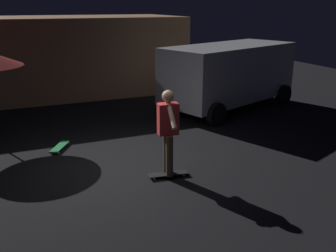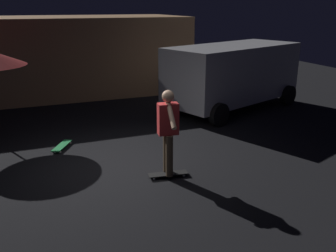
{
  "view_description": "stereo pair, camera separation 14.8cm",
  "coord_description": "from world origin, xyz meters",
  "px_view_note": "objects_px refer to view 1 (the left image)",
  "views": [
    {
      "loc": [
        -1.76,
        -6.91,
        3.23
      ],
      "look_at": [
        0.81,
        -0.74,
        1.05
      ],
      "focal_mm": 39.9,
      "sensor_mm": 36.0,
      "label": 1
    },
    {
      "loc": [
        -1.63,
        -6.96,
        3.23
      ],
      "look_at": [
        0.81,
        -0.74,
        1.05
      ],
      "focal_mm": 39.9,
      "sensor_mm": 36.0,
      "label": 2
    }
  ],
  "objects_px": {
    "parked_van": "(229,73)",
    "skater": "(168,127)",
    "skateboard_ridden": "(168,174)",
    "skateboard_spare": "(60,147)"
  },
  "relations": [
    {
      "from": "parked_van",
      "to": "skater",
      "type": "relative_size",
      "value": 2.98
    },
    {
      "from": "parked_van",
      "to": "skater",
      "type": "distance_m",
      "value": 5.54
    },
    {
      "from": "parked_van",
      "to": "skateboard_spare",
      "type": "xyz_separation_m",
      "value": [
        -5.58,
        -1.68,
        -1.11
      ]
    },
    {
      "from": "skater",
      "to": "skateboard_ridden",
      "type": "bearing_deg",
      "value": -45.0
    },
    {
      "from": "parked_van",
      "to": "skater",
      "type": "height_order",
      "value": "parked_van"
    },
    {
      "from": "parked_van",
      "to": "skateboard_spare",
      "type": "distance_m",
      "value": 5.93
    },
    {
      "from": "skateboard_spare",
      "to": "parked_van",
      "type": "bearing_deg",
      "value": 16.73
    },
    {
      "from": "parked_van",
      "to": "skateboard_ridden",
      "type": "height_order",
      "value": "parked_van"
    },
    {
      "from": "skateboard_spare",
      "to": "skater",
      "type": "height_order",
      "value": "skater"
    },
    {
      "from": "parked_van",
      "to": "skateboard_ridden",
      "type": "distance_m",
      "value": 5.65
    }
  ]
}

